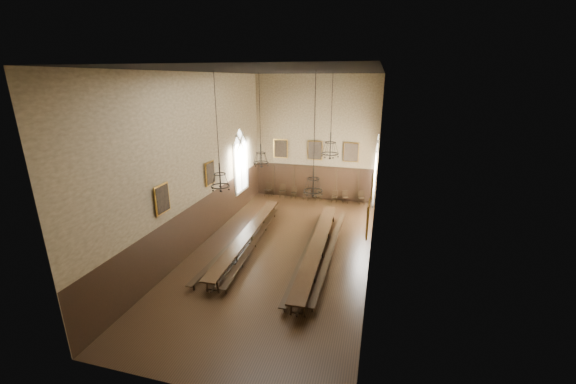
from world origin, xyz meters
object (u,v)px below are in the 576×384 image
at_px(table_right, 317,250).
at_px(chair_7, 361,200).
at_px(chair_0, 268,192).
at_px(chair_2, 294,195).
at_px(chandelier_back_left, 261,157).
at_px(chair_3, 307,196).
at_px(chandelier_front_right, 313,183).
at_px(chair_4, 319,197).
at_px(chair_1, 283,193).
at_px(chair_6, 345,199).
at_px(bench_left_inner, 255,242).
at_px(chandelier_back_right, 330,149).
at_px(chair_5, 334,199).
at_px(bench_right_outer, 331,251).
at_px(chandelier_front_left, 220,179).
at_px(table_left, 248,239).
at_px(bench_right_inner, 307,252).
at_px(bench_left_outer, 238,240).

distance_m(table_right, chair_7, 8.89).
distance_m(chair_0, chair_7, 7.10).
bearing_deg(chair_7, chair_0, 162.37).
distance_m(chair_2, chandelier_back_left, 7.47).
relative_size(chair_2, chair_3, 0.85).
height_order(chair_3, chandelier_front_right, chandelier_front_right).
bearing_deg(chandelier_back_left, chair_4, 69.37).
height_order(chair_1, chair_6, chair_1).
bearing_deg(chair_6, chandelier_front_right, -107.50).
bearing_deg(bench_left_inner, chair_7, 59.33).
relative_size(table_right, chandelier_back_right, 2.51).
distance_m(chair_3, chair_5, 2.09).
distance_m(bench_right_outer, chandelier_front_left, 6.73).
xyz_separation_m(chandelier_back_right, chandelier_front_left, (-4.24, -4.45, -0.75)).
xyz_separation_m(chair_3, chair_4, (0.90, 0.08, -0.04)).
relative_size(table_right, chandelier_front_right, 2.16).
bearing_deg(chair_3, chair_1, -173.30).
xyz_separation_m(table_left, chandelier_back_right, (4.01, 1.99, 4.78)).
relative_size(bench_right_inner, chair_6, 11.16).
xyz_separation_m(chair_6, chandelier_front_left, (-4.58, -10.78, 4.15)).
xyz_separation_m(bench_left_outer, chandelier_front_right, (4.55, -2.32, 4.27)).
height_order(bench_left_inner, chair_6, chair_6).
bearing_deg(chair_0, table_left, -67.97).
bearing_deg(table_right, chandelier_front_left, -152.86).
relative_size(bench_left_inner, chair_0, 9.21).
xyz_separation_m(bench_right_inner, chandelier_back_left, (-3.32, 2.69, 4.17)).
bearing_deg(table_right, chair_2, 111.50).
distance_m(chair_0, chair_6, 5.95).
distance_m(chair_1, chair_6, 4.78).
relative_size(chair_5, chair_7, 0.91).
distance_m(table_left, chair_3, 8.43).
distance_m(chandelier_front_left, chandelier_front_right, 4.21).
bearing_deg(chandelier_back_right, chair_5, 94.08).
height_order(table_right, chair_0, chair_0).
xyz_separation_m(chair_1, chair_3, (1.91, -0.10, -0.00)).
bearing_deg(chair_1, chair_2, -13.68).
xyz_separation_m(bench_left_inner, chandelier_back_right, (3.56, 2.09, 4.90)).
distance_m(chair_5, chair_6, 0.79).
relative_size(bench_left_inner, chandelier_front_right, 1.93).
bearing_deg(bench_left_inner, chair_0, 103.68).
bearing_deg(bench_right_outer, chair_0, 126.04).
bearing_deg(chair_4, chair_6, 6.28).
height_order(bench_left_inner, chair_1, chair_1).
distance_m(bench_right_outer, chair_3, 8.91).
distance_m(table_left, chair_1, 8.41).
xyz_separation_m(chair_2, chair_5, (3.12, -0.13, -0.00)).
height_order(chair_3, chandelier_back_left, chandelier_back_left).
relative_size(chair_2, chandelier_back_left, 0.17).
relative_size(bench_right_outer, chair_5, 11.88).
xyz_separation_m(bench_right_outer, chair_4, (-2.15, 8.44, -0.02)).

